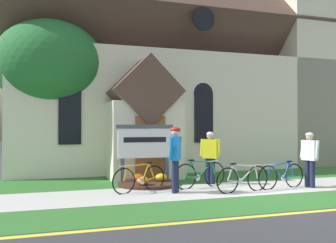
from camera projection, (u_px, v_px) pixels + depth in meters
ground at (213, 176)px, 13.37m from camera, size 140.00×140.00×0.00m
sidewalk_slab at (257, 188)px, 10.90m from camera, size 32.00×2.20×0.01m
grass_verge at (301, 201)px, 9.02m from camera, size 32.00×1.77×0.01m
church_lawn at (219, 177)px, 13.24m from camera, size 24.00×2.72×0.01m
curb_paint_stripe at (333, 210)px, 8.03m from camera, size 28.00×0.16×0.01m
church_building at (178, 69)px, 18.67m from camera, size 14.77×10.74×13.81m
church_sign at (145, 144)px, 11.75m from camera, size 1.81×0.13×1.83m
flower_bed at (148, 183)px, 11.31m from camera, size 1.82×1.82×0.34m
bicycle_black at (243, 178)px, 10.20m from camera, size 1.71×0.31×0.82m
bicycle_red at (281, 176)px, 10.82m from camera, size 1.69×0.31×0.80m
bicycle_yellow at (200, 175)px, 10.91m from camera, size 1.74×0.42×0.86m
bicycle_blue at (140, 178)px, 10.23m from camera, size 1.61×0.63×0.82m
cyclist_in_yellow_jersey at (310, 156)px, 10.94m from camera, size 0.31×0.73×1.60m
cyclist_in_orange_jersey at (210, 154)px, 11.58m from camera, size 0.47×0.54×1.61m
cyclist_in_red_jersey at (175, 154)px, 10.09m from camera, size 0.48×0.67×1.76m
roadside_conifer at (272, 66)px, 21.31m from camera, size 3.06×3.06×8.21m
yard_deciduous_tree at (50, 65)px, 13.90m from camera, size 3.99×3.99×5.67m
distant_hill at (115, 136)px, 66.70m from camera, size 102.60×38.13×26.96m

